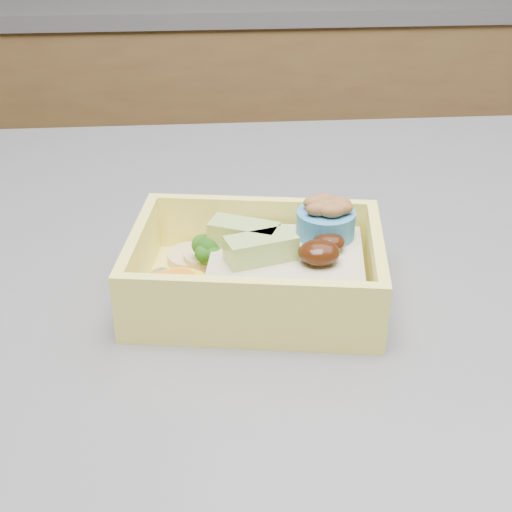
{
  "coord_description": "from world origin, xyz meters",
  "views": [
    {
      "loc": [
        0.09,
        -0.45,
        1.19
      ],
      "look_at": [
        0.13,
        -0.04,
        0.95
      ],
      "focal_mm": 50.0,
      "sensor_mm": 36.0,
      "label": 1
    }
  ],
  "objects": [
    {
      "name": "back_cabinets",
      "position": [
        0.0,
        1.23,
        0.89
      ],
      "size": [
        3.2,
        0.62,
        2.3
      ],
      "color": "brown",
      "rests_on": "ground"
    },
    {
      "name": "bento_box",
      "position": [
        0.13,
        -0.04,
        0.94
      ],
      "size": [
        0.18,
        0.14,
        0.06
      ],
      "rotation": [
        0.0,
        0.0,
        -0.15
      ],
      "color": "#FFF469",
      "rests_on": "island"
    }
  ]
}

